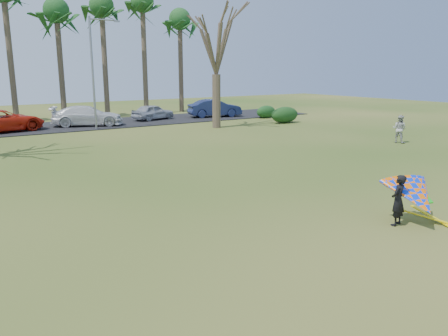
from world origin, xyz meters
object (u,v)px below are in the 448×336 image
car_4 (153,112)px  kite_flyer (415,196)px  bare_tree_right (216,38)px  pedestrian_a (399,129)px  car_2 (2,121)px  car_3 (87,116)px  car_5 (215,108)px  streetlight (95,68)px

car_4 → kite_flyer: size_ratio=1.63×
bare_tree_right → pedestrian_a: bearing=-66.1°
pedestrian_a → kite_flyer: bearing=113.5°
car_2 → car_3: size_ratio=1.05×
bare_tree_right → car_5: 9.22m
car_5 → pedestrian_a: bearing=-160.8°
streetlight → pedestrian_a: 21.10m
streetlight → car_3: size_ratio=1.50×
streetlight → kite_flyer: bearing=-87.8°
car_3 → kite_flyer: 27.23m
car_5 → bare_tree_right: bearing=162.8°
car_4 → pedestrian_a: bearing=-175.1°
pedestrian_a → car_3: bearing=23.4°
car_2 → car_3: car_2 is taller
streetlight → kite_flyer: (0.95, -25.06, -3.63)m
pedestrian_a → streetlight: bearing=26.6°
car_5 → kite_flyer: (-10.68, -27.24, -0.02)m
car_4 → car_2: bearing=79.3°
car_5 → car_2: bearing=104.7°
streetlight → car_2: size_ratio=1.43×
car_4 → pedestrian_a: pedestrian_a is taller
bare_tree_right → car_4: bearing=105.4°
bare_tree_right → car_4: (-1.97, 7.14, -5.84)m
kite_flyer → car_5: bearing=68.6°
bare_tree_right → car_4: size_ratio=2.36×
car_3 → pedestrian_a: pedestrian_a is taller
car_2 → car_3: (5.98, 0.10, -0.01)m
car_4 → pedestrian_a: (7.32, -19.21, 0.12)m
streetlight → car_4: 7.63m
car_2 → bare_tree_right: bearing=-126.9°
car_2 → kite_flyer: (7.06, -27.11, 0.00)m
car_3 → car_5: (11.76, 0.03, 0.02)m
streetlight → car_5: streetlight is taller
bare_tree_right → car_2: 16.25m
pedestrian_a → car_5: bearing=-7.9°
car_3 → car_4: (6.00, 1.00, -0.11)m
bare_tree_right → car_2: (-13.96, 6.04, -5.73)m
streetlight → bare_tree_right: bearing=-27.0°
car_2 → car_5: car_5 is taller
bare_tree_right → car_5: size_ratio=1.91×
kite_flyer → car_4: bearing=80.1°
kite_flyer → streetlight: bearing=92.2°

